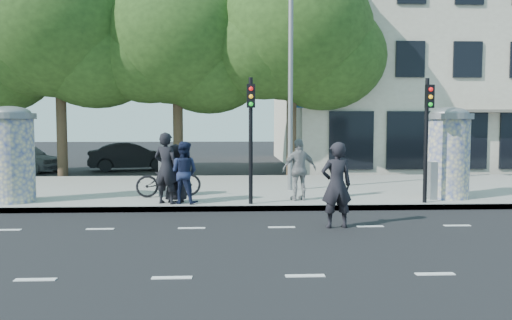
{
  "coord_description": "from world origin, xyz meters",
  "views": [
    {
      "loc": [
        -1.09,
        -9.55,
        2.28
      ],
      "look_at": [
        -0.47,
        3.5,
        1.36
      ],
      "focal_mm": 35.0,
      "sensor_mm": 36.0,
      "label": 1
    }
  ],
  "objects": [
    {
      "name": "ground",
      "position": [
        0.0,
        0.0,
        0.0
      ],
      "size": [
        120.0,
        120.0,
        0.0
      ],
      "primitive_type": "plane",
      "color": "black",
      "rests_on": "ground"
    },
    {
      "name": "sidewalk",
      "position": [
        0.0,
        7.5,
        0.07
      ],
      "size": [
        40.0,
        8.0,
        0.15
      ],
      "primitive_type": "cube",
      "color": "gray",
      "rests_on": "ground"
    },
    {
      "name": "curb",
      "position": [
        0.0,
        3.55,
        0.07
      ],
      "size": [
        40.0,
        0.1,
        0.16
      ],
      "primitive_type": "cube",
      "color": "slate",
      "rests_on": "ground"
    },
    {
      "name": "lane_dash_near",
      "position": [
        0.0,
        -2.2,
        0.0
      ],
      "size": [
        32.0,
        0.12,
        0.01
      ],
      "primitive_type": "cube",
      "color": "silver",
      "rests_on": "ground"
    },
    {
      "name": "lane_dash_far",
      "position": [
        0.0,
        1.4,
        0.0
      ],
      "size": [
        32.0,
        0.12,
        0.01
      ],
      "primitive_type": "cube",
      "color": "silver",
      "rests_on": "ground"
    },
    {
      "name": "ad_column_left",
      "position": [
        -7.2,
        4.5,
        1.54
      ],
      "size": [
        1.36,
        1.36,
        2.65
      ],
      "color": "beige",
      "rests_on": "sidewalk"
    },
    {
      "name": "ad_column_right",
      "position": [
        5.2,
        4.7,
        1.54
      ],
      "size": [
        1.36,
        1.36,
        2.65
      ],
      "color": "beige",
      "rests_on": "sidewalk"
    },
    {
      "name": "traffic_pole_near",
      "position": [
        -0.6,
        3.79,
        2.23
      ],
      "size": [
        0.22,
        0.31,
        3.4
      ],
      "color": "black",
      "rests_on": "sidewalk"
    },
    {
      "name": "traffic_pole_far",
      "position": [
        4.2,
        3.79,
        2.23
      ],
      "size": [
        0.22,
        0.31,
        3.4
      ],
      "color": "black",
      "rests_on": "sidewalk"
    },
    {
      "name": "street_lamp",
      "position": [
        0.8,
        6.63,
        4.79
      ],
      "size": [
        0.25,
        0.93,
        8.0
      ],
      "color": "slate",
      "rests_on": "sidewalk"
    },
    {
      "name": "tree_mid_left",
      "position": [
        -8.5,
        12.5,
        6.5
      ],
      "size": [
        7.2,
        7.2,
        9.57
      ],
      "color": "#38281C",
      "rests_on": "ground"
    },
    {
      "name": "tree_near_left",
      "position": [
        -3.5,
        12.7,
        6.06
      ],
      "size": [
        6.8,
        6.8,
        8.97
      ],
      "color": "#38281C",
      "rests_on": "ground"
    },
    {
      "name": "tree_center",
      "position": [
        1.5,
        12.3,
        6.31
      ],
      "size": [
        7.0,
        7.0,
        9.3
      ],
      "color": "#38281C",
      "rests_on": "ground"
    },
    {
      "name": "building",
      "position": [
        12.0,
        19.99,
        5.99
      ],
      "size": [
        20.3,
        15.85,
        12.0
      ],
      "color": "#ADA491",
      "rests_on": "ground"
    },
    {
      "name": "ped_a",
      "position": [
        -2.66,
        4.26,
        0.96
      ],
      "size": [
        0.8,
        0.53,
        1.61
      ],
      "primitive_type": "imported",
      "rotation": [
        0.0,
        0.0,
        3.17
      ],
      "color": "black",
      "rests_on": "sidewalk"
    },
    {
      "name": "ped_b",
      "position": [
        -2.89,
        3.99,
        1.12
      ],
      "size": [
        0.83,
        0.7,
        1.94
      ],
      "primitive_type": "imported",
      "rotation": [
        0.0,
        0.0,
        2.74
      ],
      "color": "black",
      "rests_on": "sidewalk"
    },
    {
      "name": "ped_c",
      "position": [
        -2.42,
        4.02,
        0.99
      ],
      "size": [
        0.97,
        0.86,
        1.69
      ],
      "primitive_type": "imported",
      "rotation": [
        0.0,
        0.0,
        2.84
      ],
      "color": "#18203D",
      "rests_on": "sidewalk"
    },
    {
      "name": "ped_e",
      "position": [
        0.8,
        4.41,
        1.02
      ],
      "size": [
        1.14,
        0.83,
        1.75
      ],
      "primitive_type": "imported",
      "rotation": [
        0.0,
        0.0,
        3.41
      ],
      "color": "gray",
      "rests_on": "sidewalk"
    },
    {
      "name": "man_road",
      "position": [
        1.21,
        1.32,
        0.96
      ],
      "size": [
        0.74,
        0.52,
        1.91
      ],
      "primitive_type": "imported",
      "rotation": [
        0.0,
        0.0,
        3.23
      ],
      "color": "black",
      "rests_on": "ground"
    },
    {
      "name": "bicycle",
      "position": [
        -2.99,
        5.34,
        0.66
      ],
      "size": [
        1.2,
        2.05,
        1.02
      ],
      "primitive_type": "imported",
      "rotation": [
        0.0,
        0.0,
        1.86
      ],
      "color": "black",
      "rests_on": "sidewalk"
    },
    {
      "name": "cabinet_left",
      "position": [
        -3.01,
        5.53,
        0.72
      ],
      "size": [
        0.58,
        0.45,
        1.13
      ],
      "primitive_type": "cube",
      "rotation": [
        0.0,
        0.0,
        -0.11
      ],
      "color": "slate",
      "rests_on": "sidewalk"
    },
    {
      "name": "cabinet_right",
      "position": [
        4.76,
        4.49,
        0.69
      ],
      "size": [
        0.57,
        0.45,
        1.08
      ],
      "primitive_type": "cube",
      "rotation": [
        0.0,
        0.0,
        0.15
      ],
      "color": "gray",
      "rests_on": "sidewalk"
    },
    {
      "name": "car_left",
      "position": [
        -11.2,
        15.17,
        0.69
      ],
      "size": [
        3.11,
        4.34,
        1.37
      ],
      "primitive_type": "imported",
      "rotation": [
        0.0,
        0.0,
        1.16
      ],
      "color": "slate",
      "rests_on": "ground"
    },
    {
      "name": "car_mid",
      "position": [
        -6.17,
        15.78,
        0.7
      ],
      "size": [
        2.45,
        4.45,
        1.39
      ],
      "primitive_type": "imported",
      "rotation": [
        0.0,
        0.0,
        1.82
      ],
      "color": "black",
      "rests_on": "ground"
    }
  ]
}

